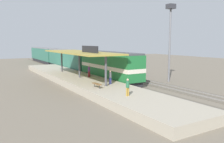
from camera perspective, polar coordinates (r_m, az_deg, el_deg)
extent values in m
plane|color=#706656|center=(38.13, 1.32, -2.00)|extent=(120.00, 120.00, 0.00)
cube|color=#5F5649|center=(37.13, -1.31, -2.22)|extent=(3.20, 110.00, 0.04)
cube|color=gray|center=(36.77, -2.29, -2.22)|extent=(0.10, 110.00, 0.16)
cube|color=gray|center=(37.47, -0.35, -2.04)|extent=(0.10, 110.00, 0.16)
cube|color=#5F5649|center=(39.55, 4.52, -1.65)|extent=(3.20, 110.00, 0.04)
cube|color=gray|center=(39.14, 3.65, -1.65)|extent=(0.10, 110.00, 0.16)
cube|color=gray|center=(39.96, 5.36, -1.48)|extent=(0.10, 110.00, 0.16)
cube|color=#A89E89|center=(35.07, -7.88, -2.14)|extent=(6.00, 44.00, 0.90)
cylinder|color=#47474C|center=(27.61, -1.52, 0.10)|extent=(0.28, 0.28, 3.60)
cylinder|color=#47474C|center=(34.77, -7.95, 1.52)|extent=(0.28, 0.28, 3.60)
cylinder|color=#47474C|center=(42.24, -12.15, 2.44)|extent=(0.28, 0.28, 3.60)
cube|color=#A38E3D|center=(34.63, -8.00, 4.65)|extent=(5.20, 18.00, 0.20)
cube|color=black|center=(31.32, -5.47, 5.42)|extent=(0.12, 4.80, 0.90)
cylinder|color=#333338|center=(26.29, -3.06, -3.78)|extent=(0.07, 0.07, 0.42)
cylinder|color=#333338|center=(27.43, -4.32, -3.33)|extent=(0.07, 0.07, 0.42)
cube|color=brown|center=(26.81, -3.71, -3.02)|extent=(0.44, 1.70, 0.08)
cube|color=#28282D|center=(36.37, -0.70, -1.64)|extent=(2.60, 13.60, 0.70)
cube|color=#1E6B33|center=(36.10, -0.70, 1.66)|extent=(2.90, 14.40, 3.50)
cube|color=#424247|center=(35.96, -0.71, 4.62)|extent=(2.78, 14.11, 0.24)
cube|color=beige|center=(36.13, -0.70, 1.24)|extent=(2.93, 14.43, 0.56)
cube|color=#28282D|center=(52.61, -10.53, 1.01)|extent=(2.60, 19.20, 0.70)
cube|color=#2D6B56|center=(52.43, -10.58, 3.18)|extent=(2.90, 20.00, 3.30)
cube|color=slate|center=(52.34, -10.62, 5.11)|extent=(2.78, 19.60, 0.24)
cube|color=#28282D|center=(72.42, -16.21, 2.53)|extent=(2.60, 19.20, 0.70)
cube|color=#2D6B56|center=(72.29, -16.27, 4.11)|extent=(2.90, 20.00, 3.30)
cube|color=slate|center=(72.22, -16.32, 5.51)|extent=(2.78, 19.60, 0.24)
cube|color=#28282D|center=(46.50, -1.41, 0.32)|extent=(2.50, 11.20, 0.70)
cube|color=brown|center=(46.33, -1.41, 2.34)|extent=(2.80, 12.00, 2.60)
cube|color=maroon|center=(46.23, -1.42, 4.10)|extent=(2.69, 11.76, 0.24)
cylinder|color=slate|center=(36.75, 13.87, 6.06)|extent=(0.28, 0.28, 11.00)
cube|color=#333338|center=(37.11, 14.15, 15.12)|extent=(1.10, 1.10, 0.70)
cylinder|color=maroon|center=(35.12, -5.75, -0.66)|extent=(0.16, 0.16, 0.84)
cylinder|color=maroon|center=(35.19, -5.48, -0.64)|extent=(0.16, 0.16, 0.84)
cylinder|color=#663375|center=(35.06, -5.63, 0.55)|extent=(0.34, 0.34, 0.64)
sphere|color=tan|center=(35.01, -5.64, 1.26)|extent=(0.23, 0.23, 0.23)
cylinder|color=navy|center=(28.97, -0.60, -2.31)|extent=(0.16, 0.16, 0.84)
cylinder|color=navy|center=(29.06, -0.29, -2.28)|extent=(0.16, 0.16, 0.84)
cylinder|color=#4C4C51|center=(28.90, -0.45, -0.85)|extent=(0.34, 0.34, 0.64)
sphere|color=tan|center=(28.85, -0.45, 0.00)|extent=(0.23, 0.23, 0.23)
cylinder|color=olive|center=(22.79, 3.64, -4.97)|extent=(0.16, 0.16, 0.84)
cylinder|color=olive|center=(22.89, 4.01, -4.92)|extent=(0.16, 0.16, 0.84)
cylinder|color=#23603D|center=(22.70, 3.84, -3.12)|extent=(0.34, 0.34, 0.64)
sphere|color=tan|center=(22.62, 3.85, -2.03)|extent=(0.23, 0.23, 0.23)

